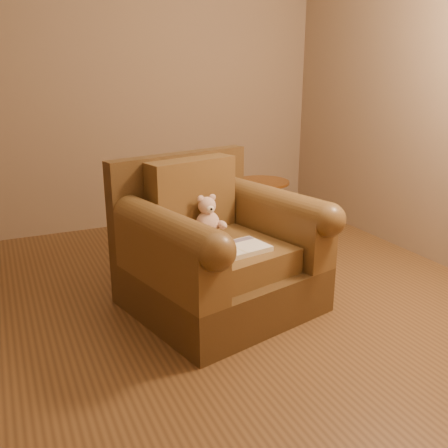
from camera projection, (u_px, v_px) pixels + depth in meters
name	position (u px, v px, depth m)	size (l,w,h in m)	color
floor	(196.00, 319.00, 2.96)	(4.00, 4.00, 0.00)	brown
room	(190.00, 6.00, 2.44)	(4.02, 4.02, 2.71)	#856B52
armchair	(216.00, 252.00, 3.05)	(1.20, 1.17, 0.91)	#4B3319
teddy_bear	(208.00, 220.00, 3.06)	(0.19, 0.21, 0.26)	beige
guidebook	(235.00, 249.00, 2.81)	(0.41, 0.29, 0.03)	beige
side_table	(261.00, 215.00, 3.90)	(0.42, 0.42, 0.59)	#CA8537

